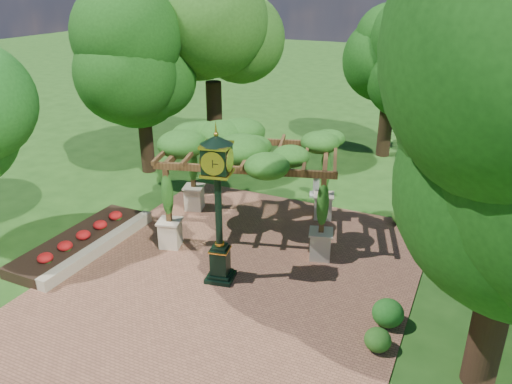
% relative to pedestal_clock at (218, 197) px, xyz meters
% --- Properties ---
extents(ground, '(120.00, 120.00, 0.00)m').
position_rel_pedestal_clock_xyz_m(ground, '(0.32, -0.74, -2.69)').
color(ground, '#1E4714').
rests_on(ground, ground).
extents(brick_plaza, '(10.00, 12.00, 0.04)m').
position_rel_pedestal_clock_xyz_m(brick_plaza, '(0.32, 0.26, -2.67)').
color(brick_plaza, brown).
rests_on(brick_plaza, ground).
extents(border_wall, '(0.35, 5.00, 0.40)m').
position_rel_pedestal_clock_xyz_m(border_wall, '(-4.28, -0.24, -2.49)').
color(border_wall, '#C6B793').
rests_on(border_wall, ground).
extents(flower_bed, '(1.50, 5.00, 0.36)m').
position_rel_pedestal_clock_xyz_m(flower_bed, '(-5.18, -0.24, -2.51)').
color(flower_bed, red).
rests_on(flower_bed, ground).
extents(pedestal_clock, '(1.04, 1.04, 4.49)m').
position_rel_pedestal_clock_xyz_m(pedestal_clock, '(0.00, 0.00, 0.00)').
color(pedestal_clock, black).
rests_on(pedestal_clock, brick_plaza).
extents(pergola, '(6.43, 4.98, 3.57)m').
position_rel_pedestal_clock_xyz_m(pergola, '(-0.51, 3.13, 0.25)').
color(pergola, beige).
rests_on(pergola, brick_plaza).
extents(sundial, '(0.62, 0.62, 0.88)m').
position_rel_pedestal_clock_xyz_m(sundial, '(0.51, 7.11, -2.30)').
color(sundial, gray).
rests_on(sundial, ground).
extents(shrub_front, '(0.75, 0.75, 0.58)m').
position_rel_pedestal_clock_xyz_m(shrub_front, '(4.85, -1.09, -2.36)').
color(shrub_front, '#255618').
rests_on(shrub_front, brick_plaza).
extents(shrub_mid, '(1.00, 1.00, 0.72)m').
position_rel_pedestal_clock_xyz_m(shrub_mid, '(4.87, -0.06, -2.28)').
color(shrub_mid, '#1C5A19').
rests_on(shrub_mid, brick_plaza).
extents(shrub_back, '(0.94, 0.94, 0.67)m').
position_rel_pedestal_clock_xyz_m(shrub_back, '(4.19, 5.86, -2.31)').
color(shrub_back, '#2D5A1A').
rests_on(shrub_back, brick_plaza).
extents(tree_west_near, '(4.02, 4.02, 7.62)m').
position_rel_pedestal_clock_xyz_m(tree_west_near, '(-7.39, 6.54, 2.54)').
color(tree_west_near, black).
rests_on(tree_west_near, ground).
extents(tree_west_far, '(4.65, 4.65, 9.40)m').
position_rel_pedestal_clock_xyz_m(tree_west_far, '(-5.81, 9.99, 3.76)').
color(tree_west_far, black).
rests_on(tree_west_far, ground).
extents(tree_north, '(4.16, 4.16, 6.86)m').
position_rel_pedestal_clock_xyz_m(tree_north, '(1.89, 13.39, 2.02)').
color(tree_north, black).
rests_on(tree_north, ground).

